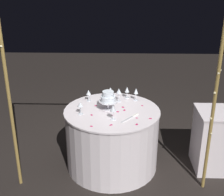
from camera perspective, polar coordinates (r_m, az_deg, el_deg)
ground_plane at (r=3.84m, az=-0.00°, el=-12.64°), size 12.00×12.00×0.00m
decorative_arch at (r=2.84m, az=-0.23°, el=8.84°), size 2.13×0.06×2.37m
main_table at (r=3.64m, az=-0.00°, el=-7.75°), size 1.13×1.13×0.75m
side_table at (r=3.82m, az=19.34°, el=-7.63°), size 0.50×0.50×0.75m
tiered_cake at (r=3.44m, az=-0.76°, el=0.03°), size 0.22×0.22×0.23m
wine_glass_0 at (r=3.35m, az=-6.12°, el=-1.35°), size 0.06×0.06×0.15m
wine_glass_1 at (r=3.79m, az=2.90°, el=1.53°), size 0.06×0.06×0.15m
wine_glass_2 at (r=3.19m, az=0.21°, el=-2.06°), size 0.07×0.07×0.17m
wine_glass_3 at (r=3.72m, az=4.64°, el=1.22°), size 0.06×0.06×0.16m
wine_glass_4 at (r=3.77m, az=-0.31°, el=1.48°), size 0.06×0.06×0.15m
wine_glass_5 at (r=3.70m, az=-4.52°, el=0.99°), size 0.06×0.06×0.15m
wine_glass_6 at (r=3.67m, az=1.32°, el=1.23°), size 0.07×0.07×0.17m
cake_knife at (r=3.29m, az=3.62°, el=-3.74°), size 0.20×0.24×0.01m
rose_petal_0 at (r=3.46m, az=2.39°, el=-2.38°), size 0.03×0.04×0.00m
rose_petal_1 at (r=3.55m, az=2.10°, el=-1.78°), size 0.05×0.05×0.00m
rose_petal_2 at (r=3.60m, az=5.82°, el=-1.48°), size 0.04×0.04×0.00m
rose_petal_3 at (r=3.13m, az=-0.30°, el=-5.20°), size 0.04×0.04×0.00m
rose_petal_4 at (r=3.59m, az=-3.14°, el=-1.48°), size 0.04×0.03×0.00m
rose_petal_5 at (r=3.34m, az=0.16°, el=-3.29°), size 0.03×0.03×0.00m
rose_petal_6 at (r=3.29m, az=7.38°, el=-3.92°), size 0.04×0.03×0.00m
rose_petal_7 at (r=3.29m, az=4.80°, el=-3.85°), size 0.03×0.02×0.00m
rose_petal_8 at (r=3.35m, az=-3.94°, el=-3.27°), size 0.04×0.04×0.00m
rose_petal_9 at (r=3.65m, az=-2.12°, el=-1.06°), size 0.04×0.03×0.00m
rose_petal_10 at (r=3.43m, az=1.10°, el=-2.65°), size 0.04×0.03×0.00m
rose_petal_11 at (r=3.15m, az=4.77°, el=-5.06°), size 0.03×0.04×0.00m
rose_petal_12 at (r=3.11m, az=-3.98°, el=-5.43°), size 0.04×0.04×0.00m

